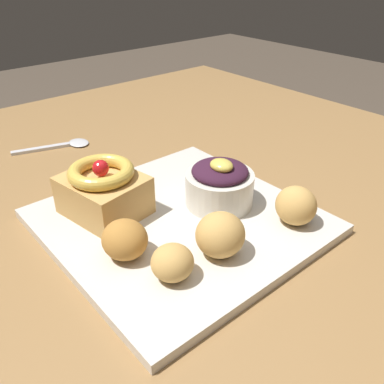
{
  "coord_description": "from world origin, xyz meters",
  "views": [
    {
      "loc": [
        0.27,
        -0.33,
        1.02
      ],
      "look_at": [
        -0.06,
        -0.05,
        0.77
      ],
      "focal_mm": 38.42,
      "sensor_mm": 36.0,
      "label": 1
    }
  ],
  "objects_px": {
    "berry_ramekin": "(220,184)",
    "fritter_front": "(220,235)",
    "spoon": "(63,145)",
    "fritter_middle": "(172,262)",
    "front_plate": "(180,221)",
    "fritter_extra": "(125,239)",
    "cake_slice": "(103,190)",
    "fritter_back": "(296,206)"
  },
  "relations": [
    {
      "from": "berry_ramekin",
      "to": "fritter_front",
      "type": "bearing_deg",
      "value": -43.18
    },
    {
      "from": "fritter_front",
      "to": "spoon",
      "type": "xyz_separation_m",
      "value": [
        -0.39,
        0.0,
        -0.03
      ]
    },
    {
      "from": "berry_ramekin",
      "to": "spoon",
      "type": "bearing_deg",
      "value": -168.42
    },
    {
      "from": "berry_ramekin",
      "to": "fritter_middle",
      "type": "relative_size",
      "value": 2.0
    },
    {
      "from": "fritter_front",
      "to": "fritter_middle",
      "type": "distance_m",
      "value": 0.06
    },
    {
      "from": "front_plate",
      "to": "spoon",
      "type": "bearing_deg",
      "value": -178.83
    },
    {
      "from": "spoon",
      "to": "berry_ramekin",
      "type": "bearing_deg",
      "value": -61.63
    },
    {
      "from": "fritter_front",
      "to": "fritter_extra",
      "type": "distance_m",
      "value": 0.1
    },
    {
      "from": "berry_ramekin",
      "to": "fritter_extra",
      "type": "xyz_separation_m",
      "value": [
        0.01,
        -0.15,
        -0.01
      ]
    },
    {
      "from": "front_plate",
      "to": "fritter_middle",
      "type": "distance_m",
      "value": 0.11
    },
    {
      "from": "fritter_front",
      "to": "spoon",
      "type": "height_order",
      "value": "fritter_front"
    },
    {
      "from": "front_plate",
      "to": "spoon",
      "type": "height_order",
      "value": "front_plate"
    },
    {
      "from": "cake_slice",
      "to": "fritter_front",
      "type": "height_order",
      "value": "cake_slice"
    },
    {
      "from": "cake_slice",
      "to": "spoon",
      "type": "xyz_separation_m",
      "value": [
        -0.24,
        0.06,
        -0.04
      ]
    },
    {
      "from": "front_plate",
      "to": "berry_ramekin",
      "type": "height_order",
      "value": "berry_ramekin"
    },
    {
      "from": "fritter_front",
      "to": "spoon",
      "type": "relative_size",
      "value": 0.43
    },
    {
      "from": "front_plate",
      "to": "fritter_back",
      "type": "relative_size",
      "value": 5.99
    },
    {
      "from": "front_plate",
      "to": "fritter_extra",
      "type": "bearing_deg",
      "value": -77.71
    },
    {
      "from": "fritter_front",
      "to": "fritter_middle",
      "type": "height_order",
      "value": "fritter_front"
    },
    {
      "from": "cake_slice",
      "to": "berry_ramekin",
      "type": "height_order",
      "value": "cake_slice"
    },
    {
      "from": "berry_ramekin",
      "to": "fritter_back",
      "type": "distance_m",
      "value": 0.1
    },
    {
      "from": "berry_ramekin",
      "to": "fritter_back",
      "type": "relative_size",
      "value": 1.75
    },
    {
      "from": "fritter_back",
      "to": "fritter_extra",
      "type": "height_order",
      "value": "fritter_back"
    },
    {
      "from": "fritter_middle",
      "to": "fritter_back",
      "type": "bearing_deg",
      "value": 83.71
    },
    {
      "from": "cake_slice",
      "to": "fritter_extra",
      "type": "height_order",
      "value": "cake_slice"
    },
    {
      "from": "berry_ramekin",
      "to": "cake_slice",
      "type": "bearing_deg",
      "value": -122.07
    },
    {
      "from": "fritter_extra",
      "to": "spoon",
      "type": "relative_size",
      "value": 0.41
    },
    {
      "from": "fritter_middle",
      "to": "spoon",
      "type": "bearing_deg",
      "value": 170.57
    },
    {
      "from": "spoon",
      "to": "front_plate",
      "type": "bearing_deg",
      "value": -72.04
    },
    {
      "from": "front_plate",
      "to": "fritter_middle",
      "type": "bearing_deg",
      "value": -42.51
    },
    {
      "from": "cake_slice",
      "to": "fritter_middle",
      "type": "distance_m",
      "value": 0.15
    },
    {
      "from": "fritter_back",
      "to": "cake_slice",
      "type": "bearing_deg",
      "value": -135.89
    },
    {
      "from": "berry_ramekin",
      "to": "fritter_front",
      "type": "xyz_separation_m",
      "value": [
        0.07,
        -0.07,
        -0.0
      ]
    },
    {
      "from": "fritter_middle",
      "to": "spoon",
      "type": "height_order",
      "value": "fritter_middle"
    },
    {
      "from": "fritter_back",
      "to": "fritter_front",
      "type": "bearing_deg",
      "value": -98.2
    },
    {
      "from": "fritter_back",
      "to": "fritter_extra",
      "type": "xyz_separation_m",
      "value": [
        -0.08,
        -0.19,
        -0.0
      ]
    },
    {
      "from": "cake_slice",
      "to": "fritter_front",
      "type": "xyz_separation_m",
      "value": [
        0.15,
        0.05,
        -0.01
      ]
    },
    {
      "from": "fritter_front",
      "to": "front_plate",
      "type": "bearing_deg",
      "value": 173.07
    },
    {
      "from": "fritter_back",
      "to": "berry_ramekin",
      "type": "bearing_deg",
      "value": -156.5
    },
    {
      "from": "berry_ramekin",
      "to": "fritter_front",
      "type": "height_order",
      "value": "berry_ramekin"
    },
    {
      "from": "fritter_middle",
      "to": "fritter_back",
      "type": "height_order",
      "value": "fritter_back"
    },
    {
      "from": "cake_slice",
      "to": "fritter_extra",
      "type": "distance_m",
      "value": 0.09
    }
  ]
}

